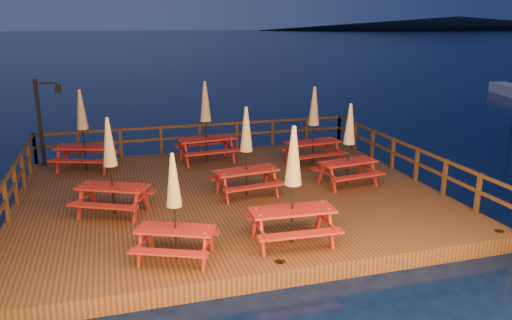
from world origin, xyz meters
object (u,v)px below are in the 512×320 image
object	(u,v)px
picnic_table_1	(293,184)
picnic_table_2	(246,150)
lamp_post	(44,115)
picnic_table_0	(174,205)

from	to	relation	value
picnic_table_1	picnic_table_2	distance (m)	3.36
picnic_table_2	lamp_post	bearing A→B (deg)	132.48
lamp_post	picnic_table_1	bearing A→B (deg)	-54.45
lamp_post	picnic_table_1	world-z (taller)	lamp_post
picnic_table_0	picnic_table_2	size ratio (longest dim) A/B	0.90
picnic_table_2	picnic_table_0	bearing A→B (deg)	-132.86
lamp_post	picnic_table_0	bearing A→B (deg)	-68.43
lamp_post	picnic_table_0	xyz separation A→B (m)	(3.32, -8.40, -0.58)
lamp_post	picnic_table_0	world-z (taller)	lamp_post
picnic_table_1	picnic_table_0	bearing A→B (deg)	-175.64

